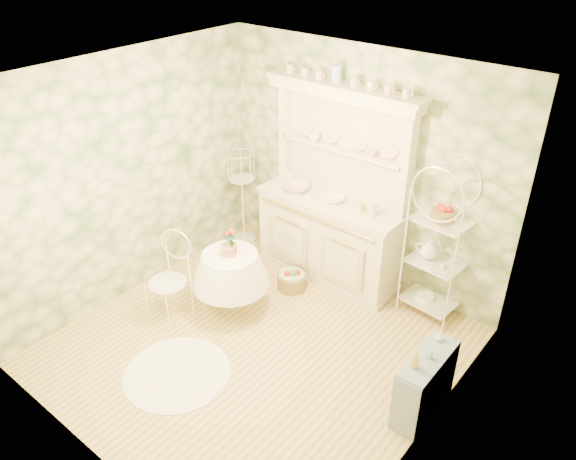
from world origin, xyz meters
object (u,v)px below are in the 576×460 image
Objects in this scene: round_table at (231,281)px; floor_basket at (292,281)px; side_shelf at (425,384)px; kitchen_dresser at (332,189)px; birdcage_stand at (242,193)px; cafe_chair at (168,286)px; bakers_rack at (439,239)px.

round_table is 0.81m from floor_basket.
round_table is (-2.30, -0.02, 0.07)m from side_shelf.
birdcage_stand is at bearing -176.51° from kitchen_dresser.
kitchen_dresser reaches higher than side_shelf.
side_shelf is at bearing -18.91° from floor_basket.
side_shelf is at bearing -7.79° from cafe_chair.
floor_basket is (-0.16, -0.51, -1.05)m from kitchen_dresser.
round_table is 0.52× the size of birdcage_stand.
round_table is at bearing -52.25° from birdcage_stand.
cafe_chair is at bearing -171.73° from side_shelf.
side_shelf is 3.41m from birdcage_stand.
round_table reaches higher than floor_basket.
birdcage_stand is at bearing 157.59° from side_shelf.
cafe_chair reaches higher than round_table.
cafe_chair is 0.58× the size of birdcage_stand.
floor_basket is (0.69, 1.24, -0.32)m from cafe_chair.
cafe_chair is 1.45m from floor_basket.
side_shelf is at bearing 0.52° from round_table.
cafe_chair is (-2.13, -1.84, -0.52)m from bakers_rack.
birdcage_stand reaches higher than floor_basket.
cafe_chair reaches higher than floor_basket.
floor_basket is at bearing -152.09° from bakers_rack.
birdcage_stand is (-2.60, -0.17, -0.23)m from bakers_rack.
side_shelf is 0.86× the size of cafe_chair.
round_table is (-1.71, -1.32, -0.57)m from bakers_rack.
bakers_rack is at bearing 21.85° from cafe_chair.
bakers_rack is 1.32× the size of birdcage_stand.
cafe_chair is at bearing -119.04° from floor_basket.
kitchen_dresser is 2.08m from cafe_chair.
bakers_rack reaches higher than floor_basket.
side_shelf is at bearing -19.47° from birdcage_stand.
round_table is at bearing -137.00° from bakers_rack.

